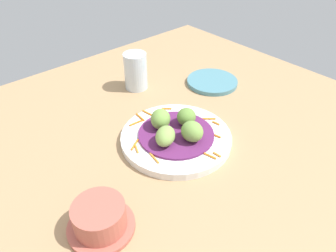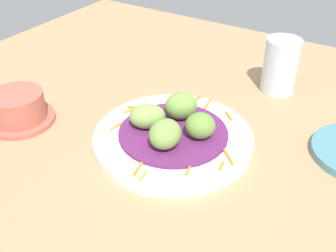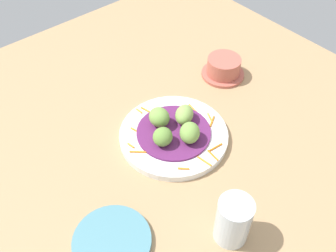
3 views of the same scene
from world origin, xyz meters
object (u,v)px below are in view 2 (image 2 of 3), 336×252
object	(u,v)px
guac_scoop_center	(181,106)
guac_scoop_left	(200,126)
guac_scoop_right	(147,116)
terracotta_bowl	(18,109)
guac_scoop_back	(164,135)
water_glass	(281,66)
main_plate	(173,139)

from	to	relation	value
guac_scoop_center	guac_scoop_left	bearing A→B (deg)	58.82
guac_scoop_right	terracotta_bowl	xyz separation A→B (cm)	(7.41, -20.73, -1.64)
guac_scoop_left	guac_scoop_back	xyz separation A→B (cm)	(5.01, -3.03, 0.23)
guac_scoop_left	guac_scoop_right	world-z (taller)	guac_scoop_left
guac_scoop_back	terracotta_bowl	distance (cm)	26.18
water_glass	terracotta_bowl	bearing A→B (deg)	-44.40
guac_scoop_left	terracotta_bowl	size ratio (longest dim) A/B	0.40
guac_scoop_right	terracotta_bowl	size ratio (longest dim) A/B	0.49
guac_scoop_right	guac_scoop_back	world-z (taller)	guac_scoop_back
guac_scoop_back	water_glass	size ratio (longest dim) A/B	0.49
guac_scoop_left	water_glass	size ratio (longest dim) A/B	0.45
guac_scoop_right	guac_scoop_back	distance (cm)	5.87
guac_scoop_back	water_glass	xyz separation A→B (cm)	(-28.81, 6.76, 0.68)
guac_scoop_left	guac_scoop_right	xyz separation A→B (cm)	(1.98, -8.05, -0.06)
guac_scoop_back	water_glass	distance (cm)	29.60
main_plate	water_glass	bearing A→B (deg)	162.63
guac_scoop_left	water_glass	distance (cm)	24.10
main_plate	guac_scoop_back	size ratio (longest dim) A/B	4.91
main_plate	guac_scoop_right	size ratio (longest dim) A/B	4.44
guac_scoop_center	terracotta_bowl	world-z (taller)	guac_scoop_center
guac_scoop_center	terracotta_bowl	distance (cm)	26.88
main_plate	terracotta_bowl	distance (cm)	26.19
guac_scoop_back	terracotta_bowl	xyz separation A→B (cm)	(4.38, -25.74, -1.94)
guac_scoop_center	water_glass	size ratio (longest dim) A/B	0.51
guac_scoop_right	water_glass	bearing A→B (deg)	155.44
terracotta_bowl	main_plate	bearing A→B (deg)	108.75
guac_scoop_back	guac_scoop_center	bearing A→B (deg)	-166.18
main_plate	terracotta_bowl	world-z (taller)	terracotta_bowl
guac_scoop_center	terracotta_bowl	size ratio (longest dim) A/B	0.46
guac_scoop_back	guac_scoop_right	bearing A→B (deg)	-121.18
guac_scoop_left	terracotta_bowl	bearing A→B (deg)	-71.92
terracotta_bowl	guac_scoop_right	bearing A→B (deg)	109.68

